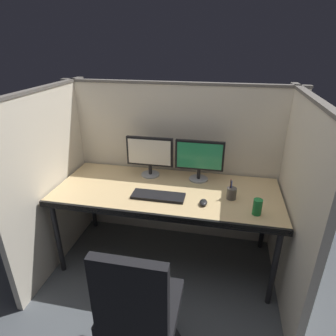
{
  "coord_description": "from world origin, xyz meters",
  "views": [
    {
      "loc": [
        0.44,
        -1.8,
        1.91
      ],
      "look_at": [
        0.0,
        0.35,
        0.92
      ],
      "focal_mm": 30.49,
      "sensor_mm": 36.0,
      "label": 1
    }
  ],
  "objects_px": {
    "desk": "(167,195)",
    "pen_cup": "(231,193)",
    "computer_mouse": "(203,202)",
    "monitor_left": "(150,154)",
    "monitor_right": "(199,158)",
    "office_chair": "(140,324)",
    "soda_can": "(257,207)",
    "keyboard_main": "(158,196)"
  },
  "relations": [
    {
      "from": "office_chair",
      "to": "monitor_right",
      "type": "height_order",
      "value": "monitor_right"
    },
    {
      "from": "desk",
      "to": "soda_can",
      "type": "relative_size",
      "value": 15.57
    },
    {
      "from": "desk",
      "to": "monitor_right",
      "type": "height_order",
      "value": "monitor_right"
    },
    {
      "from": "office_chair",
      "to": "pen_cup",
      "type": "relative_size",
      "value": 5.81
    },
    {
      "from": "computer_mouse",
      "to": "pen_cup",
      "type": "height_order",
      "value": "pen_cup"
    },
    {
      "from": "monitor_right",
      "to": "keyboard_main",
      "type": "relative_size",
      "value": 1.0
    },
    {
      "from": "soda_can",
      "to": "pen_cup",
      "type": "bearing_deg",
      "value": 133.96
    },
    {
      "from": "monitor_right",
      "to": "pen_cup",
      "type": "relative_size",
      "value": 2.56
    },
    {
      "from": "office_chair",
      "to": "soda_can",
      "type": "xyz_separation_m",
      "value": [
        0.68,
        0.76,
        0.44
      ]
    },
    {
      "from": "monitor_right",
      "to": "office_chair",
      "type": "bearing_deg",
      "value": -99.22
    },
    {
      "from": "computer_mouse",
      "to": "pen_cup",
      "type": "relative_size",
      "value": 0.57
    },
    {
      "from": "desk",
      "to": "pen_cup",
      "type": "relative_size",
      "value": 11.33
    },
    {
      "from": "desk",
      "to": "computer_mouse",
      "type": "bearing_deg",
      "value": -26.88
    },
    {
      "from": "monitor_left",
      "to": "soda_can",
      "type": "bearing_deg",
      "value": -27.26
    },
    {
      "from": "monitor_left",
      "to": "soda_can",
      "type": "relative_size",
      "value": 3.52
    },
    {
      "from": "computer_mouse",
      "to": "pen_cup",
      "type": "bearing_deg",
      "value": 32.24
    },
    {
      "from": "office_chair",
      "to": "monitor_right",
      "type": "relative_size",
      "value": 2.27
    },
    {
      "from": "office_chair",
      "to": "soda_can",
      "type": "relative_size",
      "value": 7.99
    },
    {
      "from": "computer_mouse",
      "to": "pen_cup",
      "type": "distance_m",
      "value": 0.25
    },
    {
      "from": "desk",
      "to": "monitor_right",
      "type": "xyz_separation_m",
      "value": [
        0.24,
        0.25,
        0.27
      ]
    },
    {
      "from": "desk",
      "to": "monitor_right",
      "type": "distance_m",
      "value": 0.44
    },
    {
      "from": "desk",
      "to": "pen_cup",
      "type": "distance_m",
      "value": 0.55
    },
    {
      "from": "office_chair",
      "to": "monitor_left",
      "type": "distance_m",
      "value": 1.4
    },
    {
      "from": "desk",
      "to": "office_chair",
      "type": "bearing_deg",
      "value": -87.43
    },
    {
      "from": "pen_cup",
      "to": "monitor_left",
      "type": "bearing_deg",
      "value": 158.82
    },
    {
      "from": "monitor_right",
      "to": "computer_mouse",
      "type": "distance_m",
      "value": 0.47
    },
    {
      "from": "office_chair",
      "to": "monitor_right",
      "type": "bearing_deg",
      "value": 87.83
    },
    {
      "from": "pen_cup",
      "to": "soda_can",
      "type": "distance_m",
      "value": 0.26
    },
    {
      "from": "soda_can",
      "to": "keyboard_main",
      "type": "bearing_deg",
      "value": 172.84
    },
    {
      "from": "monitor_left",
      "to": "computer_mouse",
      "type": "xyz_separation_m",
      "value": [
        0.54,
        -0.42,
        -0.2
      ]
    },
    {
      "from": "keyboard_main",
      "to": "computer_mouse",
      "type": "relative_size",
      "value": 4.48
    },
    {
      "from": "monitor_left",
      "to": "pen_cup",
      "type": "xyz_separation_m",
      "value": [
        0.75,
        -0.29,
        -0.17
      ]
    },
    {
      "from": "monitor_left",
      "to": "computer_mouse",
      "type": "relative_size",
      "value": 4.48
    },
    {
      "from": "soda_can",
      "to": "monitor_left",
      "type": "bearing_deg",
      "value": 152.74
    },
    {
      "from": "desk",
      "to": "monitor_left",
      "type": "distance_m",
      "value": 0.43
    },
    {
      "from": "office_chair",
      "to": "monitor_left",
      "type": "xyz_separation_m",
      "value": [
        -0.25,
        1.24,
        0.59
      ]
    },
    {
      "from": "monitor_left",
      "to": "monitor_right",
      "type": "distance_m",
      "value": 0.45
    },
    {
      "from": "pen_cup",
      "to": "soda_can",
      "type": "xyz_separation_m",
      "value": [
        0.18,
        -0.19,
        0.01
      ]
    },
    {
      "from": "monitor_right",
      "to": "keyboard_main",
      "type": "bearing_deg",
      "value": -127.03
    },
    {
      "from": "keyboard_main",
      "to": "pen_cup",
      "type": "distance_m",
      "value": 0.59
    },
    {
      "from": "desk",
      "to": "keyboard_main",
      "type": "distance_m",
      "value": 0.15
    },
    {
      "from": "office_chair",
      "to": "pen_cup",
      "type": "height_order",
      "value": "office_chair"
    }
  ]
}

